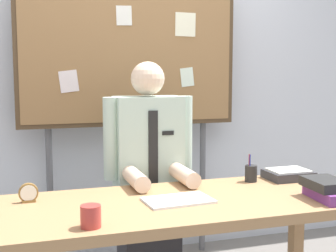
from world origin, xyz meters
TOP-DOWN VIEW (x-y plane):
  - back_wall at (0.00, 1.23)m, footprint 6.40×0.08m
  - desk at (0.00, 0.00)m, footprint 1.89×0.74m
  - person at (0.00, 0.55)m, footprint 0.55×0.56m
  - bulletin_board at (0.00, 1.02)m, footprint 1.52×0.09m
  - book_stack at (0.72, -0.21)m, footprint 0.21×0.28m
  - open_notebook at (-0.01, -0.02)m, footprint 0.34×0.23m
  - desk_clock at (-0.70, 0.19)m, footprint 0.09×0.04m
  - coffee_mug at (-0.47, -0.27)m, footprint 0.08×0.08m
  - pen_holder at (0.52, 0.24)m, footprint 0.07×0.07m
  - paper_tray at (0.77, 0.23)m, footprint 0.26×0.20m

SIDE VIEW (x-z plane):
  - desk at x=0.00m, z-range 0.28..1.00m
  - person at x=0.00m, z-range -0.05..1.36m
  - open_notebook at x=-0.01m, z-range 0.72..0.73m
  - paper_tray at x=0.77m, z-range 0.72..0.78m
  - desk_clock at x=-0.70m, z-range 0.72..0.81m
  - coffee_mug at x=-0.47m, z-range 0.72..0.81m
  - book_stack at x=0.72m, z-range 0.72..0.82m
  - pen_holder at x=0.52m, z-range 0.69..0.85m
  - back_wall at x=0.00m, z-range 0.00..2.70m
  - bulletin_board at x=0.00m, z-range 0.46..2.45m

